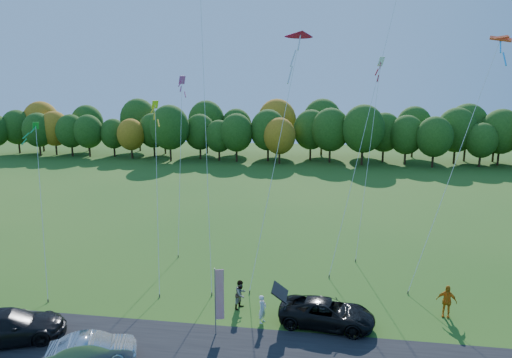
# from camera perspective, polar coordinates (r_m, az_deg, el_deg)

# --- Properties ---
(ground) EXTENTS (160.00, 160.00, 0.00)m
(ground) POSITION_cam_1_polar(r_m,az_deg,el_deg) (27.58, -1.96, -16.99)
(ground) COLOR #205115
(asphalt_strip) EXTENTS (90.00, 6.00, 0.01)m
(asphalt_strip) POSITION_cam_1_polar(r_m,az_deg,el_deg) (24.22, -3.82, -21.45)
(asphalt_strip) COLOR black
(asphalt_strip) RESTS_ON ground
(tree_line) EXTENTS (116.00, 12.00, 10.00)m
(tree_line) POSITION_cam_1_polar(r_m,az_deg,el_deg) (80.00, 5.29, 2.13)
(tree_line) COLOR #1E4711
(tree_line) RESTS_ON ground
(black_suv) EXTENTS (5.54, 3.04, 1.47)m
(black_suv) POSITION_cam_1_polar(r_m,az_deg,el_deg) (26.84, 8.84, -16.21)
(black_suv) COLOR black
(black_suv) RESTS_ON ground
(silver_sedan) EXTENTS (4.34, 2.86, 1.35)m
(silver_sedan) POSITION_cam_1_polar(r_m,az_deg,el_deg) (24.88, -19.77, -19.37)
(silver_sedan) COLOR #A4A3A8
(silver_sedan) RESTS_ON ground
(dark_truck_a) EXTENTS (6.25, 4.45, 1.68)m
(dark_truck_a) POSITION_cam_1_polar(r_m,az_deg,el_deg) (28.25, -28.73, -15.86)
(dark_truck_a) COLOR black
(dark_truck_a) RESTS_ON ground
(person_tailgate_a) EXTENTS (0.57, 0.69, 1.63)m
(person_tailgate_a) POSITION_cam_1_polar(r_m,az_deg,el_deg) (26.77, 0.80, -15.94)
(person_tailgate_a) COLOR white
(person_tailgate_a) RESTS_ON ground
(person_tailgate_b) EXTENTS (0.97, 1.06, 1.77)m
(person_tailgate_b) POSITION_cam_1_polar(r_m,az_deg,el_deg) (28.28, -1.92, -14.21)
(person_tailgate_b) COLOR gray
(person_tailgate_b) RESTS_ON ground
(person_east) EXTENTS (1.21, 0.75, 1.92)m
(person_east) POSITION_cam_1_polar(r_m,az_deg,el_deg) (29.45, 22.71, -13.90)
(person_east) COLOR orange
(person_east) RESTS_ON ground
(feather_flag) EXTENTS (0.49, 0.21, 3.79)m
(feather_flag) POSITION_cam_1_polar(r_m,az_deg,el_deg) (25.10, -4.70, -14.15)
(feather_flag) COLOR #999999
(feather_flag) RESTS_ON ground
(kite_delta_blue) EXTENTS (4.51, 10.92, 26.33)m
(kite_delta_blue) POSITION_cam_1_polar(r_m,az_deg,el_deg) (32.50, -6.52, 10.91)
(kite_delta_blue) COLOR #4C3F33
(kite_delta_blue) RESTS_ON ground
(kite_parafoil_orange) EXTENTS (8.13, 14.03, 26.19)m
(kite_parafoil_orange) POSITION_cam_1_polar(r_m,az_deg,el_deg) (37.12, 14.60, 10.77)
(kite_parafoil_orange) COLOR #4C3F33
(kite_parafoil_orange) RESTS_ON ground
(kite_delta_red) EXTENTS (3.64, 9.89, 18.26)m
(kite_delta_red) POSITION_cam_1_polar(r_m,az_deg,el_deg) (32.09, 2.77, 3.91)
(kite_delta_red) COLOR #4C3F33
(kite_delta_red) RESTS_ON ground
(kite_parafoil_rainbow) EXTENTS (7.91, 7.68, 16.96)m
(kite_parafoil_rainbow) POSITION_cam_1_polar(r_m,az_deg,el_deg) (33.60, 23.81, 2.32)
(kite_parafoil_rainbow) COLOR #4C3F33
(kite_parafoil_rainbow) RESTS_ON ground
(kite_diamond_yellow) EXTENTS (2.73, 6.94, 12.42)m
(kite_diamond_yellow) POSITION_cam_1_polar(r_m,az_deg,el_deg) (31.76, -12.27, -1.67)
(kite_diamond_yellow) COLOR #4C3F33
(kite_diamond_yellow) RESTS_ON ground
(kite_diamond_green) EXTENTS (4.34, 6.57, 10.89)m
(kite_diamond_green) POSITION_cam_1_polar(r_m,az_deg,el_deg) (33.72, -25.25, -3.09)
(kite_diamond_green) COLOR #4C3F33
(kite_diamond_green) RESTS_ON ground
(kite_diamond_white) EXTENTS (2.61, 8.03, 15.96)m
(kite_diamond_white) POSITION_cam_1_polar(r_m,az_deg,el_deg) (37.80, 13.96, 2.98)
(kite_diamond_white) COLOR #4C3F33
(kite_diamond_white) RESTS_ON ground
(kite_diamond_pink) EXTENTS (2.16, 7.86, 14.37)m
(kite_diamond_pink) POSITION_cam_1_polar(r_m,az_deg,el_deg) (38.40, -9.45, 2.15)
(kite_diamond_pink) COLOR #4C3F33
(kite_diamond_pink) RESTS_ON ground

